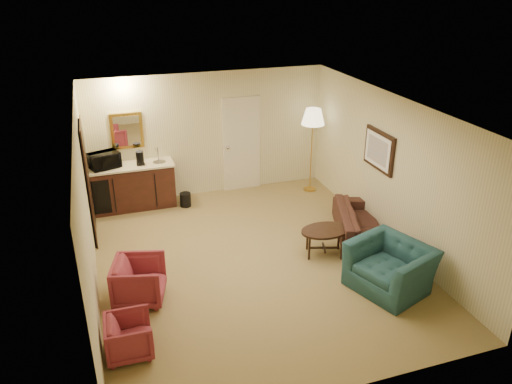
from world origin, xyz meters
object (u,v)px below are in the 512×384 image
at_px(floor_lamp, 312,150).
at_px(waste_bin, 185,200).
at_px(wetbar_cabinet, 134,186).
at_px(microwave, 104,159).
at_px(rose_chair_far, 129,335).
at_px(sofa, 361,220).
at_px(coffee_table, 324,242).
at_px(teal_armchair, 391,260).
at_px(rose_chair_near, 139,279).
at_px(coffee_maker, 140,158).

relative_size(floor_lamp, waste_bin, 6.48).
distance_m(wetbar_cabinet, microwave, 0.82).
xyz_separation_m(wetbar_cabinet, rose_chair_far, (-0.50, -4.32, -0.17)).
relative_size(sofa, coffee_table, 2.32).
bearing_deg(microwave, teal_armchair, -66.45).
bearing_deg(microwave, rose_chair_far, -109.84).
height_order(sofa, teal_armchair, teal_armchair).
bearing_deg(rose_chair_far, floor_lamp, -45.10).
relative_size(wetbar_cabinet, rose_chair_near, 2.26).
relative_size(rose_chair_far, floor_lamp, 0.32).
distance_m(rose_chair_far, coffee_maker, 4.40).
relative_size(wetbar_cabinet, sofa, 0.85).
relative_size(sofa, rose_chair_far, 3.31).
distance_m(teal_armchair, floor_lamp, 3.82).
bearing_deg(coffee_maker, wetbar_cabinet, -179.21).
distance_m(sofa, coffee_maker, 4.42).
bearing_deg(coffee_maker, sofa, -21.16).
xyz_separation_m(rose_chair_far, coffee_table, (3.36, 1.42, -0.05)).
bearing_deg(floor_lamp, rose_chair_far, -136.70).
distance_m(wetbar_cabinet, coffee_maker, 0.63).
bearing_deg(coffee_table, rose_chair_far, -157.08).
bearing_deg(waste_bin, rose_chair_far, -110.14).
relative_size(microwave, coffee_maker, 1.98).
relative_size(teal_armchair, floor_lamp, 0.61).
height_order(waste_bin, coffee_maker, coffee_maker).
relative_size(wetbar_cabinet, microwave, 2.95).
height_order(teal_armchair, microwave, microwave).
xyz_separation_m(teal_armchair, floor_lamp, (0.37, 3.78, 0.43)).
bearing_deg(coffee_table, rose_chair_near, -174.09).
height_order(coffee_table, coffee_maker, coffee_maker).
height_order(wetbar_cabinet, microwave, microwave).
distance_m(wetbar_cabinet, floor_lamp, 3.79).
bearing_deg(teal_armchair, rose_chair_near, -123.79).
relative_size(sofa, rose_chair_near, 2.67).
xyz_separation_m(sofa, waste_bin, (-2.72, 2.34, -0.24)).
height_order(sofa, coffee_maker, coffee_maker).
distance_m(sofa, rose_chair_far, 4.53).
relative_size(sofa, teal_armchair, 1.73).
height_order(wetbar_cabinet, waste_bin, wetbar_cabinet).
bearing_deg(teal_armchair, rose_chair_far, -106.90).
bearing_deg(rose_chair_far, teal_armchair, -85.08).
height_order(wetbar_cabinet, coffee_table, wetbar_cabinet).
bearing_deg(rose_chair_near, coffee_maker, 7.41).
bearing_deg(teal_armchair, floor_lamp, 154.21).
xyz_separation_m(waste_bin, coffee_maker, (-0.81, 0.23, 0.92)).
height_order(sofa, rose_chair_far, sofa).
bearing_deg(wetbar_cabinet, teal_armchair, -50.49).
bearing_deg(sofa, teal_armchair, -172.87).
relative_size(wetbar_cabinet, waste_bin, 5.77).
bearing_deg(wetbar_cabinet, sofa, -35.29).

